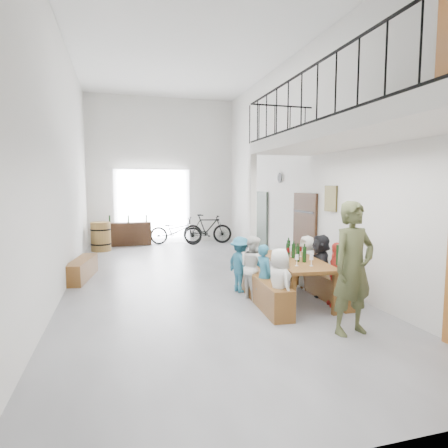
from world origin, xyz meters
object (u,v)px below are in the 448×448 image
object	(u,v)px
oak_barrel	(101,237)
bicycle_near	(176,231)
tasting_table	(295,263)
side_bench	(82,269)
bench_inner	(263,289)
host_standing	(353,268)
serving_counter	(129,234)

from	to	relation	value
oak_barrel	bicycle_near	bearing A→B (deg)	14.82
tasting_table	bicycle_near	world-z (taller)	bicycle_near
side_bench	tasting_table	bearing A→B (deg)	-34.93
tasting_table	bench_inner	size ratio (longest dim) A/B	0.98
side_bench	host_standing	size ratio (longest dim) A/B	0.85
bicycle_near	bench_inner	bearing A→B (deg)	-156.24
serving_counter	host_standing	world-z (taller)	host_standing
serving_counter	bicycle_near	xyz separation A→B (m)	(1.70, -0.32, 0.09)
serving_counter	oak_barrel	bearing A→B (deg)	-134.41
side_bench	host_standing	distance (m)	6.18
bench_inner	oak_barrel	xyz separation A→B (m)	(-3.16, 6.76, 0.23)
side_bench	oak_barrel	world-z (taller)	oak_barrel
oak_barrel	bicycle_near	xyz separation A→B (m)	(2.63, 0.69, 0.03)
side_bench	bicycle_near	size ratio (longest dim) A/B	0.85
host_standing	side_bench	bearing A→B (deg)	123.65
bench_inner	serving_counter	world-z (taller)	serving_counter
oak_barrel	host_standing	xyz separation A→B (m)	(3.87, -8.45, 0.49)
oak_barrel	tasting_table	bearing A→B (deg)	-60.61
bench_inner	bicycle_near	world-z (taller)	bicycle_near
tasting_table	bench_inner	distance (m)	0.79
side_bench	oak_barrel	size ratio (longest dim) A/B	1.71
serving_counter	side_bench	bearing A→B (deg)	-105.42
oak_barrel	serving_counter	bearing A→B (deg)	47.50
tasting_table	bench_inner	world-z (taller)	tasting_table
tasting_table	host_standing	distance (m)	1.72
host_standing	oak_barrel	bearing A→B (deg)	105.94
serving_counter	bicycle_near	bearing A→B (deg)	-12.58
side_bench	serving_counter	distance (m)	5.08
host_standing	bicycle_near	size ratio (longest dim) A/B	1.00
host_standing	bicycle_near	world-z (taller)	host_standing
side_bench	host_standing	bearing A→B (deg)	-47.68
side_bench	bicycle_near	xyz separation A→B (m)	(2.88, 4.62, 0.28)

